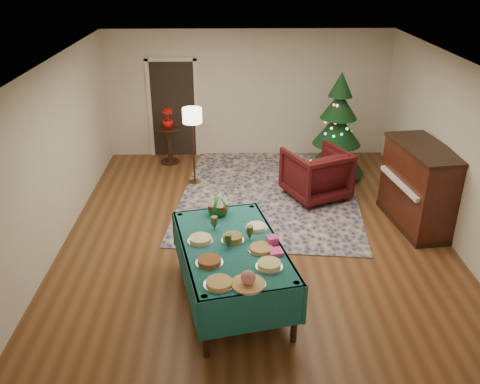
{
  "coord_description": "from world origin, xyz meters",
  "views": [
    {
      "loc": [
        -0.41,
        -7.16,
        4.09
      ],
      "look_at": [
        -0.26,
        -0.71,
        1.04
      ],
      "focal_mm": 38.0,
      "sensor_mm": 36.0,
      "label": 1
    }
  ],
  "objects_px": {
    "floor_lamp": "(192,120)",
    "piano": "(419,187)",
    "buffet_table": "(232,256)",
    "christmas_tree": "(337,131)",
    "armchair": "(316,171)",
    "gift_box": "(272,240)",
    "side_table": "(169,146)",
    "potted_plant": "(168,122)"
  },
  "relations": [
    {
      "from": "buffet_table",
      "to": "christmas_tree",
      "type": "bearing_deg",
      "value": 62.33
    },
    {
      "from": "armchair",
      "to": "christmas_tree",
      "type": "distance_m",
      "value": 1.2
    },
    {
      "from": "christmas_tree",
      "to": "armchair",
      "type": "bearing_deg",
      "value": -118.8
    },
    {
      "from": "armchair",
      "to": "christmas_tree",
      "type": "xyz_separation_m",
      "value": [
        0.54,
        0.98,
        0.43
      ]
    },
    {
      "from": "side_table",
      "to": "piano",
      "type": "height_order",
      "value": "piano"
    },
    {
      "from": "buffet_table",
      "to": "floor_lamp",
      "type": "height_order",
      "value": "floor_lamp"
    },
    {
      "from": "potted_plant",
      "to": "gift_box",
      "type": "bearing_deg",
      "value": -69.44
    },
    {
      "from": "gift_box",
      "to": "side_table",
      "type": "distance_m",
      "value": 5.12
    },
    {
      "from": "buffet_table",
      "to": "armchair",
      "type": "distance_m",
      "value": 3.39
    },
    {
      "from": "floor_lamp",
      "to": "christmas_tree",
      "type": "height_order",
      "value": "christmas_tree"
    },
    {
      "from": "gift_box",
      "to": "potted_plant",
      "type": "xyz_separation_m",
      "value": [
        -1.79,
        4.77,
        0.02
      ]
    },
    {
      "from": "buffet_table",
      "to": "side_table",
      "type": "xyz_separation_m",
      "value": [
        -1.29,
        4.77,
        -0.28
      ]
    },
    {
      "from": "buffet_table",
      "to": "gift_box",
      "type": "height_order",
      "value": "gift_box"
    },
    {
      "from": "floor_lamp",
      "to": "side_table",
      "type": "bearing_deg",
      "value": 118.98
    },
    {
      "from": "christmas_tree",
      "to": "side_table",
      "type": "bearing_deg",
      "value": 167.01
    },
    {
      "from": "side_table",
      "to": "potted_plant",
      "type": "height_order",
      "value": "potted_plant"
    },
    {
      "from": "buffet_table",
      "to": "piano",
      "type": "xyz_separation_m",
      "value": [
        3.04,
        1.96,
        0.01
      ]
    },
    {
      "from": "gift_box",
      "to": "christmas_tree",
      "type": "bearing_deg",
      "value": 68.31
    },
    {
      "from": "buffet_table",
      "to": "potted_plant",
      "type": "relative_size",
      "value": 5.49
    },
    {
      "from": "potted_plant",
      "to": "side_table",
      "type": "bearing_deg",
      "value": 116.57
    },
    {
      "from": "gift_box",
      "to": "potted_plant",
      "type": "height_order",
      "value": "potted_plant"
    },
    {
      "from": "side_table",
      "to": "gift_box",
      "type": "bearing_deg",
      "value": -69.44
    },
    {
      "from": "floor_lamp",
      "to": "potted_plant",
      "type": "height_order",
      "value": "floor_lamp"
    },
    {
      "from": "armchair",
      "to": "floor_lamp",
      "type": "xyz_separation_m",
      "value": [
        -2.25,
        0.69,
        0.76
      ]
    },
    {
      "from": "potted_plant",
      "to": "piano",
      "type": "xyz_separation_m",
      "value": [
        4.33,
        -2.81,
        -0.23
      ]
    },
    {
      "from": "piano",
      "to": "side_table",
      "type": "bearing_deg",
      "value": 147.02
    },
    {
      "from": "buffet_table",
      "to": "christmas_tree",
      "type": "relative_size",
      "value": 1.1
    },
    {
      "from": "side_table",
      "to": "christmas_tree",
      "type": "relative_size",
      "value": 0.37
    },
    {
      "from": "gift_box",
      "to": "side_table",
      "type": "xyz_separation_m",
      "value": [
        -1.79,
        4.77,
        -0.49
      ]
    },
    {
      "from": "floor_lamp",
      "to": "piano",
      "type": "relative_size",
      "value": 0.91
    },
    {
      "from": "buffet_table",
      "to": "armchair",
      "type": "height_order",
      "value": "armchair"
    },
    {
      "from": "armchair",
      "to": "piano",
      "type": "distance_m",
      "value": 1.83
    },
    {
      "from": "potted_plant",
      "to": "piano",
      "type": "bearing_deg",
      "value": -32.98
    },
    {
      "from": "buffet_table",
      "to": "gift_box",
      "type": "relative_size",
      "value": 17.7
    },
    {
      "from": "piano",
      "to": "buffet_table",
      "type": "bearing_deg",
      "value": -147.22
    },
    {
      "from": "potted_plant",
      "to": "christmas_tree",
      "type": "xyz_separation_m",
      "value": [
        3.38,
        -0.78,
        0.04
      ]
    },
    {
      "from": "armchair",
      "to": "side_table",
      "type": "height_order",
      "value": "armchair"
    },
    {
      "from": "floor_lamp",
      "to": "armchair",
      "type": "bearing_deg",
      "value": -17.05
    },
    {
      "from": "potted_plant",
      "to": "christmas_tree",
      "type": "relative_size",
      "value": 0.2
    },
    {
      "from": "armchair",
      "to": "side_table",
      "type": "distance_m",
      "value": 3.34
    },
    {
      "from": "piano",
      "to": "gift_box",
      "type": "bearing_deg",
      "value": -142.28
    },
    {
      "from": "gift_box",
      "to": "buffet_table",
      "type": "bearing_deg",
      "value": 179.48
    }
  ]
}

